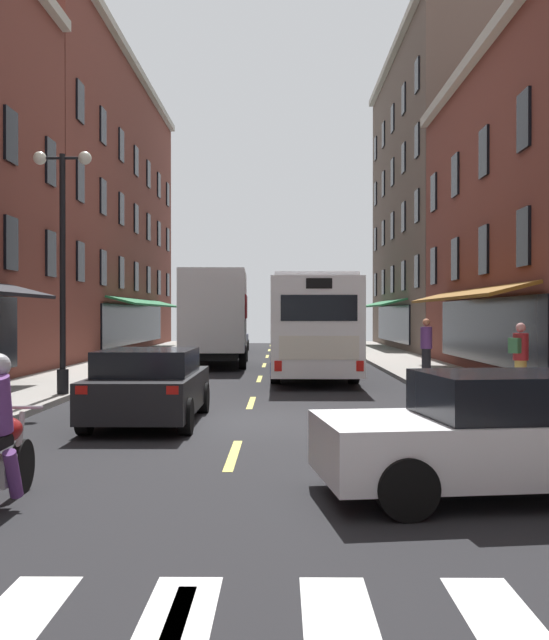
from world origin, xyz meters
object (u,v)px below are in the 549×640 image
Objects in this scene: pedestrian_mid at (426,347)px; street_lamp_twin at (63,260)px; transit_bus at (310,325)px; box_truck at (217,318)px; pedestrian_near at (520,357)px; sedan_near at (230,339)px; sedan_far at (519,433)px; sedan_mid at (149,385)px.

street_lamp_twin is at bearing 66.09° from pedestrian_mid.
box_truck is (-3.62, 4.36, 0.23)m from transit_bus.
pedestrian_near is 0.96× the size of pedestrian_mid.
pedestrian_mid is (7.39, -18.32, 0.34)m from sedan_near.
pedestrian_near reaches higher than sedan_far.
street_lamp_twin is (-6.32, -7.74, 1.68)m from transit_bus.
transit_bus is 17.37m from sedan_far.
box_truck is 16.05m from sedan_mid.
street_lamp_twin reaches higher than sedan_mid.
transit_bus is at bearing -50.25° from box_truck.
sedan_near is at bearing 103.96° from transit_bus.
street_lamp_twin reaches higher than transit_bus.
pedestrian_near is at bearing -69.98° from sedan_near.
transit_bus is 4.49m from pedestrian_mid.
sedan_near is 33.33m from sedan_far.
box_truck reaches higher than transit_bus.
sedan_mid is 5.51m from street_lamp_twin.
box_truck is at bearing -5.70° from pedestrian_mid.
sedan_mid is (0.38, -27.24, -0.02)m from sedan_near.
pedestrian_mid is at bearing 83.03° from sedan_far.
street_lamp_twin is (-2.82, 3.91, 2.67)m from sedan_mid.
sedan_mid is (0.12, -16.01, -1.23)m from box_truck.
transit_bus is 6.51× the size of pedestrian_mid.
box_truck is at bearing 77.44° from street_lamp_twin.
street_lamp_twin is at bearing -129.25° from transit_bus.
box_truck is 4.72× the size of pedestrian_near.
pedestrian_mid is at bearing -37.81° from transit_bus.
box_truck is 11.31m from sedan_near.
sedan_mid is 7.67m from sedan_far.
pedestrian_mid is (1.78, 14.53, 0.37)m from sedan_far.
box_truck is 10.09m from pedestrian_mid.
box_truck is 1.90× the size of sedan_mid.
sedan_far is (5.62, -32.85, -0.03)m from sedan_near.
pedestrian_near is at bearing -55.98° from box_truck.
sedan_mid is at bearing -89.56° from box_truck.
sedan_far is 12.75m from street_lamp_twin.
box_truck is 1.75× the size of sedan_far.
street_lamp_twin is (-11.04, 0.27, 2.33)m from pedestrian_near.
box_truck is at bearing 90.44° from sedan_mid.
sedan_near is at bearing 99.70° from sedan_far.
transit_bus is at bearing 95.75° from sedan_far.
sedan_far is 0.79× the size of street_lamp_twin.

